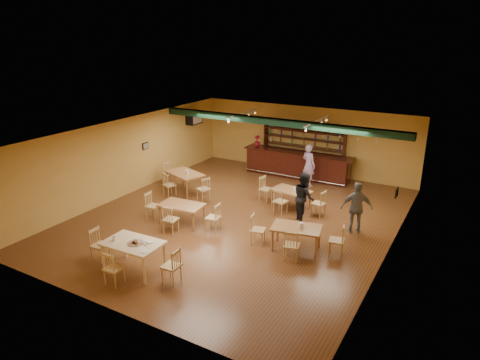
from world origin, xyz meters
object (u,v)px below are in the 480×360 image
Objects in this scene: dining_table_a at (185,182)px; dining_table_b at (291,199)px; patron_right_a at (304,197)px; near_table at (134,256)px; dining_table_d at (296,238)px; patron_bar at (309,165)px; dining_table_c at (182,214)px; bar_counter at (297,164)px.

dining_table_b is (4.35, 0.54, -0.05)m from dining_table_a.
near_table is at bearing 114.81° from patron_right_a.
dining_table_d is 4.65m from near_table.
near_table is (2.45, -5.59, 0.02)m from dining_table_a.
dining_table_b is 2.68m from patron_bar.
near_table is at bearing -82.67° from dining_table_c.
dining_table_a is 0.94× the size of patron_right_a.
bar_counter is 3.64m from dining_table_b.
bar_counter is 9.59m from near_table.
bar_counter reaches higher than dining_table_a.
dining_table_b is at bearing 45.44° from dining_table_c.
dining_table_a is at bearing 111.73° from near_table.
bar_counter is at bearing -23.17° from patron_bar.
dining_table_a is 0.90× the size of patron_bar.
patron_right_a is at bearing -64.73° from bar_counter.
near_table is at bearing -97.04° from dining_table_b.
dining_table_c is at bearing -101.80° from bar_counter.
dining_table_b is 0.78× the size of patron_bar.
near_table is at bearing -94.20° from bar_counter.
dining_table_c is at bearing 86.24° from patron_right_a.
dining_table_b is at bearing 6.66° from patron_right_a.
bar_counter is 1.22m from patron_bar.
dining_table_c is 0.85× the size of patron_right_a.
bar_counter is 6.69m from dining_table_c.
dining_table_d is at bearing 42.86° from near_table.
patron_right_a reaches higher than dining_table_b.
patron_right_a is (0.80, -0.80, 0.50)m from dining_table_b.
dining_table_a is at bearing 48.82° from patron_right_a.
dining_table_c is 0.81× the size of patron_bar.
dining_table_b is at bearing -70.76° from bar_counter.
patron_right_a reaches higher than bar_counter.
near_table reaches higher than dining_table_c.
patron_bar is at bearing -44.65° from bar_counter.
bar_counter is 5.08m from dining_table_a.
patron_right_a is at bearing 29.44° from dining_table_c.
bar_counter is at bearing -13.07° from patron_right_a.
bar_counter is 3.44× the size of dining_table_d.
dining_table_a reaches higher than dining_table_b.
bar_counter is 2.78× the size of patron_bar.
dining_table_b is 1.24m from patron_right_a.
bar_counter is at bearing 73.06° from dining_table_c.
near_table is (-0.70, -9.56, -0.15)m from bar_counter.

